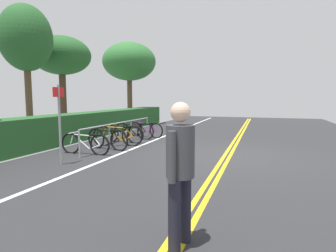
{
  "coord_description": "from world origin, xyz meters",
  "views": [
    {
      "loc": [
        -8.1,
        -0.91,
        1.7
      ],
      "look_at": [
        0.5,
        2.04,
        0.75
      ],
      "focal_mm": 29.27,
      "sensor_mm": 36.0,
      "label": 1
    }
  ],
  "objects": [
    {
      "name": "bike_rack",
      "position": [
        0.73,
        3.93,
        0.61
      ],
      "size": [
        4.91,
        0.05,
        0.81
      ],
      "color": "#9EA0A5",
      "rests_on": "ground_plane"
    },
    {
      "name": "sign_post_near",
      "position": [
        -2.54,
        3.86,
        1.22
      ],
      "size": [
        0.36,
        0.06,
        2.01
      ],
      "color": "gray",
      "rests_on": "ground_plane"
    },
    {
      "name": "tree_far_right",
      "position": [
        2.95,
        8.3,
        3.66
      ],
      "size": [
        2.78,
        2.78,
        4.63
      ],
      "color": "#473323",
      "rests_on": "ground_plane"
    },
    {
      "name": "tree_extra",
      "position": [
        7.95,
        7.21,
        3.96
      ],
      "size": [
        3.38,
        3.38,
        5.19
      ],
      "color": "brown",
      "rests_on": "ground_plane"
    },
    {
      "name": "bicycle_3",
      "position": [
        1.06,
        4.04,
        0.33
      ],
      "size": [
        0.46,
        1.76,
        0.72
      ],
      "color": "black",
      "rests_on": "ground_plane"
    },
    {
      "name": "hedge_backdrop",
      "position": [
        2.23,
        6.14,
        0.53
      ],
      "size": [
        13.86,
        1.05,
        1.06
      ],
      "primitive_type": "cube",
      "color": "#235626",
      "rests_on": "ground_plane"
    },
    {
      "name": "bike_lane_stripe_white",
      "position": [
        0.0,
        3.1,
        0.0
      ],
      "size": [
        29.37,
        0.12,
        0.0
      ],
      "primitive_type": "cube",
      "color": "white",
      "rests_on": "ground_plane"
    },
    {
      "name": "centre_line_yellow_outer",
      "position": [
        0.0,
        0.08,
        0.0
      ],
      "size": [
        29.37,
        0.1,
        0.0
      ],
      "primitive_type": "cube",
      "color": "gold",
      "rests_on": "ground_plane"
    },
    {
      "name": "bicycle_4",
      "position": [
        1.93,
        4.01,
        0.33
      ],
      "size": [
        0.47,
        1.67,
        0.72
      ],
      "color": "black",
      "rests_on": "ground_plane"
    },
    {
      "name": "bicycle_0",
      "position": [
        -1.24,
        4.08,
        0.32
      ],
      "size": [
        0.46,
        1.66,
        0.68
      ],
      "color": "black",
      "rests_on": "ground_plane"
    },
    {
      "name": "bicycle_5",
      "position": [
        2.66,
        3.79,
        0.32
      ],
      "size": [
        0.54,
        1.72,
        0.69
      ],
      "color": "black",
      "rests_on": "ground_plane"
    },
    {
      "name": "centre_line_yellow_inner",
      "position": [
        0.0,
        -0.08,
        0.0
      ],
      "size": [
        29.37,
        0.1,
        0.0
      ],
      "primitive_type": "cube",
      "color": "gold",
      "rests_on": "ground_plane"
    },
    {
      "name": "ground_plane",
      "position": [
        0.0,
        0.0,
        -0.03
      ],
      "size": [
        32.63,
        10.97,
        0.05
      ],
      "primitive_type": "cube",
      "color": "#2B2B2D"
    },
    {
      "name": "bicycle_1",
      "position": [
        -0.35,
        3.85,
        0.34
      ],
      "size": [
        0.46,
        1.66,
        0.73
      ],
      "color": "black",
      "rests_on": "ground_plane"
    },
    {
      "name": "bicycle_2",
      "position": [
        0.35,
        3.86,
        0.36
      ],
      "size": [
        0.63,
        1.73,
        0.76
      ],
      "color": "black",
      "rests_on": "ground_plane"
    },
    {
      "name": "tree_mid",
      "position": [
        0.54,
        7.97,
        3.98
      ],
      "size": [
        2.02,
        2.02,
        5.32
      ],
      "color": "brown",
      "rests_on": "ground_plane"
    },
    {
      "name": "pedestrian",
      "position": [
        -5.25,
        -0.07,
        0.95
      ],
      "size": [
        0.48,
        0.32,
        1.65
      ],
      "color": "#1E1E2D",
      "rests_on": "ground_plane"
    }
  ]
}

